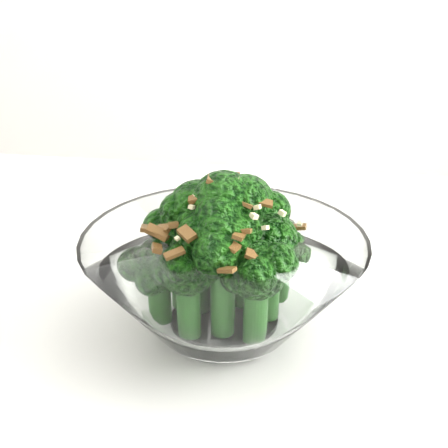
{
  "coord_description": "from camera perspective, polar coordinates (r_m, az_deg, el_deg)",
  "views": [
    {
      "loc": [
        0.11,
        -0.35,
        1.01
      ],
      "look_at": [
        0.09,
        0.02,
        0.83
      ],
      "focal_mm": 50.0,
      "sensor_mm": 36.0,
      "label": 1
    }
  ],
  "objects": [
    {
      "name": "broccoli_dish",
      "position": [
        0.43,
        -0.04,
        -4.35
      ],
      "size": [
        0.19,
        0.19,
        0.12
      ],
      "color": "white",
      "rests_on": "table"
    }
  ]
}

